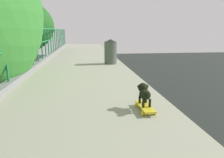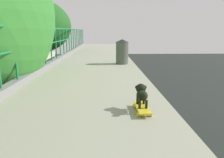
{
  "view_description": "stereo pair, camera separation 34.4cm",
  "coord_description": "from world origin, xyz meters",
  "px_view_note": "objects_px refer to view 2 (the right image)",
  "views": [
    {
      "loc": [
        1.32,
        -1.47,
        6.71
      ],
      "look_at": [
        1.76,
        1.85,
        5.92
      ],
      "focal_mm": 33.2,
      "sensor_mm": 36.0,
      "label": 1
    },
    {
      "loc": [
        1.66,
        -1.5,
        6.71
      ],
      "look_at": [
        1.76,
        1.85,
        5.92
      ],
      "focal_mm": 33.2,
      "sensor_mm": 36.0,
      "label": 2
    }
  ],
  "objects_px": {
    "car_white_fifth": "(2,148)",
    "small_dog": "(142,93)",
    "toy_skateboard": "(142,108)",
    "litter_bin": "(122,51)",
    "city_bus": "(38,67)"
  },
  "relations": [
    {
      "from": "car_white_fifth",
      "to": "litter_bin",
      "type": "height_order",
      "value": "litter_bin"
    },
    {
      "from": "car_white_fifth",
      "to": "small_dog",
      "type": "height_order",
      "value": "small_dog"
    },
    {
      "from": "car_white_fifth",
      "to": "litter_bin",
      "type": "relative_size",
      "value": 4.8
    },
    {
      "from": "car_white_fifth",
      "to": "toy_skateboard",
      "type": "bearing_deg",
      "value": -49.92
    },
    {
      "from": "car_white_fifth",
      "to": "toy_skateboard",
      "type": "distance_m",
      "value": 10.69
    },
    {
      "from": "toy_skateboard",
      "to": "litter_bin",
      "type": "xyz_separation_m",
      "value": [
        0.05,
        4.5,
        0.38
      ]
    },
    {
      "from": "city_bus",
      "to": "small_dog",
      "type": "distance_m",
      "value": 26.99
    },
    {
      "from": "small_dog",
      "to": "city_bus",
      "type": "bearing_deg",
      "value": 111.4
    },
    {
      "from": "toy_skateboard",
      "to": "litter_bin",
      "type": "relative_size",
      "value": 0.61
    },
    {
      "from": "car_white_fifth",
      "to": "city_bus",
      "type": "xyz_separation_m",
      "value": [
        -3.67,
        17.71,
        1.4
      ]
    },
    {
      "from": "car_white_fifth",
      "to": "litter_bin",
      "type": "distance_m",
      "value": 8.61
    },
    {
      "from": "city_bus",
      "to": "litter_bin",
      "type": "distance_m",
      "value": 23.01
    },
    {
      "from": "city_bus",
      "to": "car_white_fifth",
      "type": "bearing_deg",
      "value": -78.3
    },
    {
      "from": "car_white_fifth",
      "to": "litter_bin",
      "type": "xyz_separation_m",
      "value": [
        6.13,
        -2.72,
        5.39
      ]
    },
    {
      "from": "small_dog",
      "to": "litter_bin",
      "type": "height_order",
      "value": "litter_bin"
    }
  ]
}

